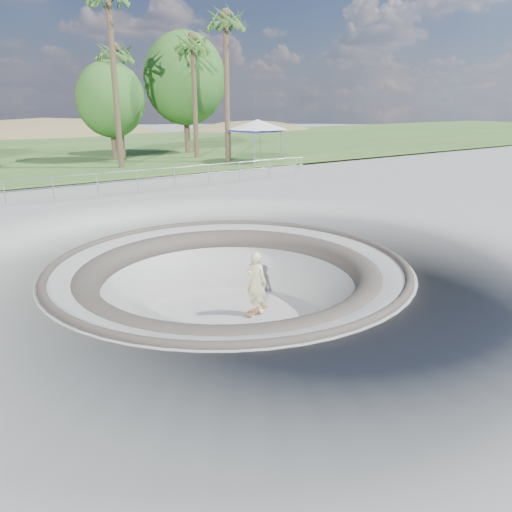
% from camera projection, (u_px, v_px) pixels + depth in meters
% --- Properties ---
extents(ground, '(180.00, 180.00, 0.00)m').
position_uv_depth(ground, '(229.00, 264.00, 14.31)').
color(ground, gray).
rests_on(ground, ground).
extents(skate_bowl, '(14.00, 14.00, 4.10)m').
position_uv_depth(skate_bowl, '(230.00, 322.00, 14.86)').
color(skate_bowl, gray).
rests_on(skate_bowl, ground).
extents(grass_strip, '(180.00, 36.00, 0.12)m').
position_uv_depth(grass_strip, '(15.00, 154.00, 41.07)').
color(grass_strip, '#336026').
rests_on(grass_strip, ground).
extents(distant_hills, '(103.20, 45.00, 28.60)m').
position_uv_depth(distant_hills, '(23.00, 194.00, 63.55)').
color(distant_hills, olive).
rests_on(distant_hills, ground).
extents(safety_railing, '(25.00, 0.06, 1.03)m').
position_uv_depth(safety_railing, '(97.00, 184.00, 23.57)').
color(safety_railing, '#95979D').
rests_on(safety_railing, ground).
extents(skateboard, '(0.95, 0.55, 0.10)m').
position_uv_depth(skateboard, '(256.00, 311.00, 15.65)').
color(skateboard, brown).
rests_on(skateboard, ground).
extents(skater, '(0.70, 0.82, 1.91)m').
position_uv_depth(skater, '(256.00, 282.00, 15.36)').
color(skater, beige).
rests_on(skater, skateboard).
extents(canopy_white, '(5.73, 5.73, 2.91)m').
position_uv_depth(canopy_white, '(258.00, 125.00, 34.79)').
color(canopy_white, '#95979D').
rests_on(canopy_white, ground).
extents(canopy_blue, '(5.38, 5.38, 2.76)m').
position_uv_depth(canopy_blue, '(255.00, 127.00, 34.71)').
color(canopy_blue, '#95979D').
rests_on(canopy_blue, ground).
extents(palm_d, '(2.60, 2.60, 8.54)m').
position_uv_depth(palm_d, '(115.00, 55.00, 34.40)').
color(palm_d, brown).
rests_on(palm_d, ground).
extents(palm_e, '(2.60, 2.60, 10.48)m').
position_uv_depth(palm_e, '(226.00, 24.00, 32.72)').
color(palm_e, brown).
rests_on(palm_e, ground).
extents(palm_f, '(2.60, 2.60, 9.32)m').
position_uv_depth(palm_f, '(193.00, 45.00, 35.35)').
color(palm_f, brown).
rests_on(palm_f, ground).
extents(bushy_tree_mid, '(4.83, 4.39, 6.96)m').
position_uv_depth(bushy_tree_mid, '(111.00, 100.00, 35.13)').
color(bushy_tree_mid, brown).
rests_on(bushy_tree_mid, ground).
extents(bushy_tree_right, '(6.57, 5.97, 9.48)m').
position_uv_depth(bushy_tree_right, '(185.00, 79.00, 39.48)').
color(bushy_tree_right, brown).
rests_on(bushy_tree_right, ground).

